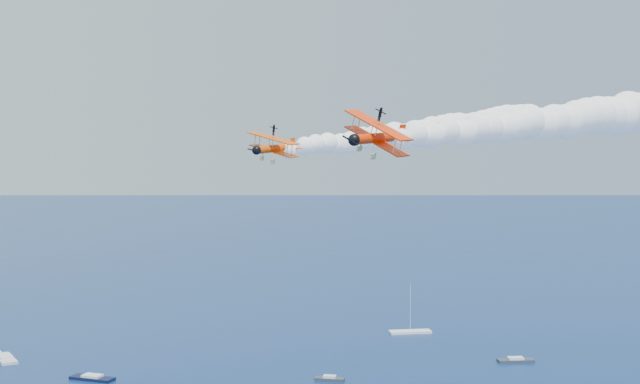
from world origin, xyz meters
TOP-DOWN VIEW (x-y plane):
  - biplane_lead at (6.51, 40.35)m, footprint 9.32×10.77m
  - biplane_trail at (-1.22, 10.48)m, footprint 8.78×10.62m
  - smoke_trail_lead at (41.74, 44.73)m, footprint 72.87×23.76m
  - smoke_trail_trail at (34.27, 11.10)m, footprint 72.17×9.42m

SIDE VIEW (x-z plane):
  - biplane_lead at x=6.51m, z-range 52.15..59.75m
  - biplane_trail at x=-1.22m, z-range 52.62..61.65m
  - smoke_trail_lead at x=41.74m, z-range 52.42..64.97m
  - smoke_trail_trail at x=34.27m, z-range 53.60..66.16m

